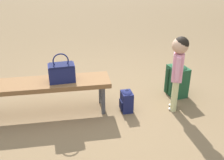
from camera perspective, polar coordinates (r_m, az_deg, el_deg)
The scene contains 6 objects.
ground_plane at distance 3.62m, azimuth -1.52°, elevation -6.08°, with size 40.00×40.00×0.00m, color brown.
park_bench at distance 3.44m, azimuth -13.88°, elevation -1.20°, with size 1.64×0.64×0.45m.
handbag at distance 3.34m, azimuth -10.73°, elevation 1.73°, with size 0.35×0.25×0.37m.
child_standing at distance 3.42m, azimuth 14.05°, elevation 3.66°, with size 0.20×0.27×1.00m.
backpack_large at distance 3.96m, azimuth 13.83°, elevation 0.18°, with size 0.32×0.36×0.51m.
backpack_small at distance 3.50m, azimuth 3.16°, elevation -4.35°, with size 0.19×0.21×0.31m.
Camera 1 is at (0.06, -3.08, 1.90)m, focal length 42.69 mm.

